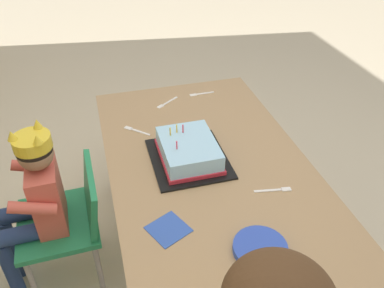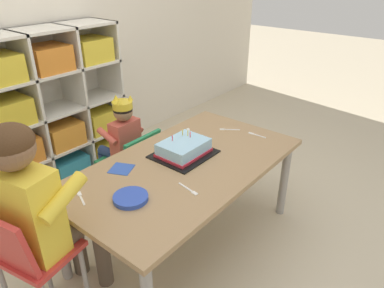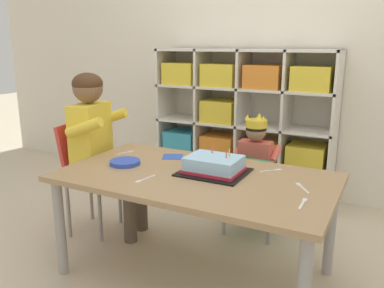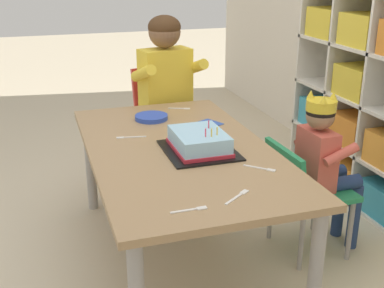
# 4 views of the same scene
# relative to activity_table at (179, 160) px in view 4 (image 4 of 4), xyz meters

# --- Properties ---
(ground) EXTENTS (16.00, 16.00, 0.00)m
(ground) POSITION_rel_activity_table_xyz_m (0.00, 0.00, -0.52)
(ground) COLOR beige
(activity_table) EXTENTS (1.43, 0.80, 0.58)m
(activity_table) POSITION_rel_activity_table_xyz_m (0.00, 0.00, 0.00)
(activity_table) COLOR #A37F56
(activity_table) RESTS_ON ground
(classroom_chair_blue) EXTENTS (0.37, 0.36, 0.56)m
(classroom_chair_blue) POSITION_rel_activity_table_xyz_m (0.11, 0.59, -0.17)
(classroom_chair_blue) COLOR #238451
(classroom_chair_blue) RESTS_ON ground
(child_with_crown) EXTENTS (0.30, 0.31, 0.81)m
(child_with_crown) POSITION_rel_activity_table_xyz_m (0.11, 0.69, -0.02)
(child_with_crown) COLOR #D15647
(child_with_crown) RESTS_ON ground
(classroom_chair_adult_side) EXTENTS (0.37, 0.39, 0.75)m
(classroom_chair_adult_side) POSITION_rel_activity_table_xyz_m (-0.90, 0.15, -0.05)
(classroom_chair_adult_side) COLOR red
(classroom_chair_adult_side) RESTS_ON ground
(adult_helper_seated) EXTENTS (0.46, 0.44, 1.07)m
(adult_helper_seated) POSITION_rel_activity_table_xyz_m (-0.79, 0.18, 0.15)
(adult_helper_seated) COLOR yellow
(adult_helper_seated) RESTS_ON ground
(birthday_cake_on_tray) EXTENTS (0.34, 0.30, 0.13)m
(birthday_cake_on_tray) POSITION_rel_activity_table_xyz_m (0.07, 0.07, 0.10)
(birthday_cake_on_tray) COLOR black
(birthday_cake_on_tray) RESTS_ON activity_table
(paper_plate_stack) EXTENTS (0.17, 0.17, 0.02)m
(paper_plate_stack) POSITION_rel_activity_table_xyz_m (-0.44, -0.02, 0.07)
(paper_plate_stack) COLOR blue
(paper_plate_stack) RESTS_ON activity_table
(paper_napkin_square) EXTENTS (0.16, 0.16, 0.00)m
(paper_napkin_square) POSITION_rel_activity_table_xyz_m (-0.27, 0.24, 0.06)
(paper_napkin_square) COLOR #3356B7
(paper_napkin_square) RESTS_ON activity_table
(fork_by_napkin) EXTENTS (0.09, 0.12, 0.00)m
(fork_by_napkin) POSITION_rel_activity_table_xyz_m (0.54, 0.06, 0.06)
(fork_by_napkin) COLOR white
(fork_by_napkin) RESTS_ON activity_table
(fork_scattered_mid_table) EXTENTS (0.06, 0.12, 0.00)m
(fork_scattered_mid_table) POSITION_rel_activity_table_xyz_m (-0.58, 0.18, 0.06)
(fork_scattered_mid_table) COLOR white
(fork_scattered_mid_table) RESTS_ON activity_table
(fork_near_child_seat) EXTENTS (0.04, 0.14, 0.00)m
(fork_near_child_seat) POSITION_rel_activity_table_xyz_m (-0.19, -0.19, 0.06)
(fork_near_child_seat) COLOR white
(fork_near_child_seat) RESTS_ON activity_table
(fork_at_table_front_edge) EXTENTS (0.10, 0.11, 0.00)m
(fork_at_table_front_edge) POSITION_rel_activity_table_xyz_m (0.34, 0.25, 0.06)
(fork_at_table_front_edge) COLOR white
(fork_at_table_front_edge) RESTS_ON activity_table
(fork_near_cake_tray) EXTENTS (0.02, 0.13, 0.00)m
(fork_near_cake_tray) POSITION_rel_activity_table_xyz_m (0.59, -0.13, 0.06)
(fork_near_cake_tray) COLOR white
(fork_near_cake_tray) RESTS_ON activity_table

